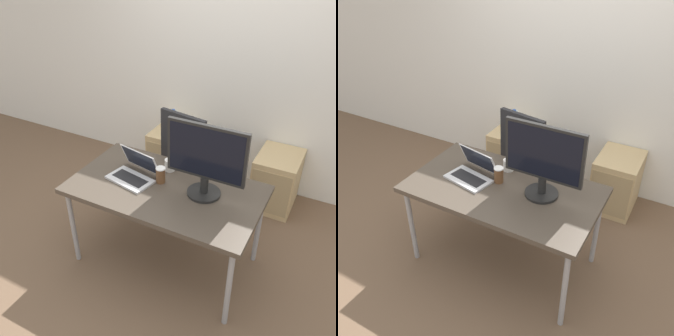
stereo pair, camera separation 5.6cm
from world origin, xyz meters
The scene contains 11 objects.
ground_plane centered at (0.00, 0.00, 0.00)m, with size 14.00×14.00×0.00m, color brown.
wall_back centered at (0.00, 1.49, 1.30)m, with size 10.00×0.05×2.60m.
desk centered at (0.00, 0.00, 0.69)m, with size 1.44×0.81×0.75m.
office_chair centered at (-0.08, 0.70, 0.43)m, with size 0.56×0.60×1.12m.
cabinet_left centered at (-0.55, 1.20, 0.28)m, with size 0.40×0.51×0.56m.
cabinet_right centered at (0.60, 1.20, 0.28)m, with size 0.40×0.51×0.56m.
water_bottle centered at (-0.55, 1.20, 0.68)m, with size 0.08×0.08×0.24m.
laptop_center centered at (-0.28, 0.00, 0.79)m, with size 0.38×0.35×0.21m.
monitor centered at (0.28, 0.06, 1.04)m, with size 0.58×0.25×0.55m.
coffee_cup_white centered at (-0.08, 0.23, 0.80)m, with size 0.08×0.08×0.10m.
coffee_cup_brown centered at (-0.07, 0.05, 0.81)m, with size 0.08×0.08×0.13m.
Camera 2 is at (1.14, -1.98, 2.37)m, focal length 40.00 mm.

